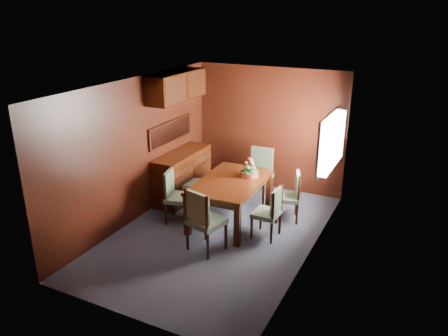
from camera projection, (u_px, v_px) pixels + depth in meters
The scene contains 11 objects.
ground at pixel (217, 234), 7.05m from camera, with size 4.50×4.50×0.00m, color #303442.
room_shell at pixel (220, 131), 6.80m from camera, with size 3.06×4.52×2.41m.
sideboard at pixel (182, 175), 8.25m from camera, with size 0.48×1.40×0.90m, color black.
dining_table at pixel (231, 186), 7.26m from camera, with size 1.05×1.62×0.74m.
chair_left_near at pixel (175, 193), 7.32m from camera, with size 0.51×0.52×0.92m.
chair_left_far at pixel (189, 179), 7.96m from camera, with size 0.46×0.47×0.87m.
chair_right_near at pixel (270, 210), 6.79m from camera, with size 0.40×0.42×0.85m.
chair_right_far at pixel (291, 193), 7.37m from camera, with size 0.51×0.52×0.87m.
chair_head at pixel (203, 217), 6.36m from camera, with size 0.58×0.57×1.01m.
chair_foot at pixel (259, 171), 8.18m from camera, with size 0.49×0.47×1.01m.
flower_centerpiece at pixel (250, 168), 7.34m from camera, with size 0.31×0.31×0.31m.
Camera 1 is at (2.87, -5.54, 3.46)m, focal length 35.00 mm.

